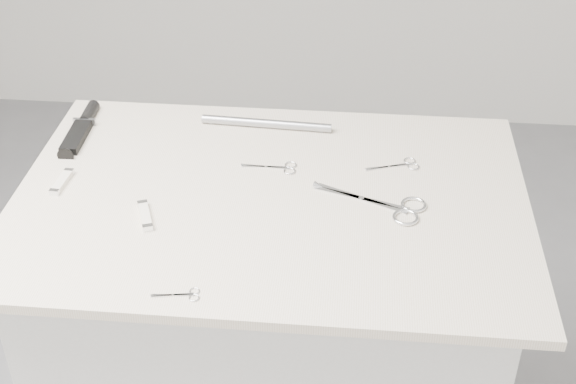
# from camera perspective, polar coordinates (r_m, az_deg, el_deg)

# --- Properties ---
(plinth) EXTENTS (0.90, 0.60, 0.90)m
(plinth) POSITION_cam_1_polar(r_m,az_deg,el_deg) (1.87, -1.08, -12.20)
(plinth) COLOR silver
(plinth) RESTS_ON ground
(display_board) EXTENTS (1.00, 0.70, 0.02)m
(display_board) POSITION_cam_1_polar(r_m,az_deg,el_deg) (1.56, -1.26, -0.58)
(display_board) COLOR beige
(display_board) RESTS_ON plinth
(large_shears) EXTENTS (0.22, 0.13, 0.01)m
(large_shears) POSITION_cam_1_polar(r_m,az_deg,el_deg) (1.54, 7.41, -1.03)
(large_shears) COLOR silver
(large_shears) RESTS_ON display_board
(embroidery_scissors_a) EXTENTS (0.11, 0.06, 0.00)m
(embroidery_scissors_a) POSITION_cam_1_polar(r_m,az_deg,el_deg) (1.66, 8.05, 1.90)
(embroidery_scissors_a) COLOR silver
(embroidery_scissors_a) RESTS_ON display_board
(embroidery_scissors_b) EXTENTS (0.11, 0.05, 0.00)m
(embroidery_scissors_b) POSITION_cam_1_polar(r_m,az_deg,el_deg) (1.64, -0.63, 1.75)
(embroidery_scissors_b) COLOR silver
(embroidery_scissors_b) RESTS_ON display_board
(tiny_scissors) EXTENTS (0.08, 0.03, 0.00)m
(tiny_scissors) POSITION_cam_1_polar(r_m,az_deg,el_deg) (1.34, -7.50, -7.27)
(tiny_scissors) COLOR silver
(tiny_scissors) RESTS_ON display_board
(sheathed_knife) EXTENTS (0.05, 0.21, 0.03)m
(sheathed_knife) POSITION_cam_1_polar(r_m,az_deg,el_deg) (1.83, -14.42, 4.56)
(sheathed_knife) COLOR black
(sheathed_knife) RESTS_ON display_board
(pocket_knife_a) EXTENTS (0.05, 0.09, 0.01)m
(pocket_knife_a) POSITION_cam_1_polar(r_m,az_deg,el_deg) (1.52, -10.13, -1.67)
(pocket_knife_a) COLOR silver
(pocket_knife_a) RESTS_ON display_board
(pocket_knife_b) EXTENTS (0.02, 0.09, 0.01)m
(pocket_knife_b) POSITION_cam_1_polar(r_m,az_deg,el_deg) (1.65, -15.78, 0.70)
(pocket_knife_b) COLOR silver
(pocket_knife_b) RESTS_ON display_board
(metal_rail) EXTENTS (0.29, 0.04, 0.02)m
(metal_rail) POSITION_cam_1_polar(r_m,az_deg,el_deg) (1.78, -1.55, 4.90)
(metal_rail) COLOR #919399
(metal_rail) RESTS_ON display_board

